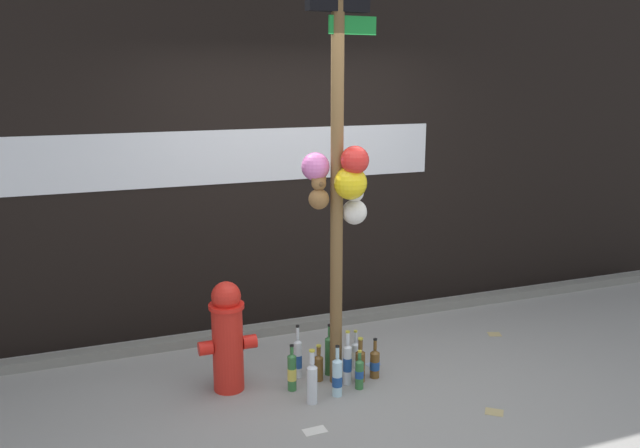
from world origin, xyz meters
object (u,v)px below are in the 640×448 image
(bottle_8, at_px, (337,377))
(bottle_3, at_px, (298,358))
(bottle_4, at_px, (360,364))
(bottle_10, at_px, (330,354))
(bottle_9, at_px, (375,363))
(bottle_7, at_px, (312,381))
(bottle_5, at_px, (359,373))
(memorial_post, at_px, (340,151))
(bottle_0, at_px, (319,366))
(bottle_6, at_px, (347,363))
(bottle_1, at_px, (355,354))
(bottle_2, at_px, (292,372))
(fire_hydrant, at_px, (227,336))

(bottle_8, bearing_deg, bottle_3, 114.37)
(bottle_4, xyz_separation_m, bottle_10, (-0.17, 0.19, 0.03))
(bottle_10, bearing_deg, bottle_9, -29.14)
(bottle_3, xyz_separation_m, bottle_7, (-0.04, -0.41, 0.01))
(bottle_5, bearing_deg, memorial_post, 124.56)
(bottle_0, distance_m, bottle_3, 0.17)
(bottle_6, bearing_deg, bottle_10, 108.74)
(bottle_1, distance_m, bottle_10, 0.24)
(bottle_4, xyz_separation_m, bottle_9, (0.13, 0.02, -0.03))
(bottle_7, height_order, bottle_9, bottle_7)
(bottle_2, bearing_deg, memorial_post, -0.16)
(bottle_4, distance_m, bottle_6, 0.11)
(bottle_4, relative_size, bottle_10, 0.85)
(fire_hydrant, distance_m, bottle_10, 0.81)
(bottle_7, bearing_deg, bottle_6, 27.00)
(memorial_post, relative_size, bottle_2, 8.53)
(memorial_post, height_order, bottle_10, memorial_post)
(bottle_3, distance_m, bottle_10, 0.24)
(memorial_post, distance_m, bottle_10, 1.56)
(memorial_post, distance_m, bottle_1, 1.63)
(fire_hydrant, height_order, bottle_2, fire_hydrant)
(bottle_5, xyz_separation_m, bottle_8, (-0.19, -0.04, 0.02))
(bottle_9, relative_size, bottle_10, 0.77)
(memorial_post, bearing_deg, bottle_2, 179.84)
(bottle_0, bearing_deg, bottle_4, -23.53)
(bottle_5, distance_m, bottle_6, 0.12)
(memorial_post, distance_m, bottle_9, 1.63)
(fire_hydrant, relative_size, bottle_9, 2.61)
(bottle_7, bearing_deg, bottle_5, 11.11)
(bottle_1, height_order, bottle_6, bottle_6)
(fire_hydrant, height_order, bottle_5, fire_hydrant)
(bottle_6, bearing_deg, bottle_1, 54.21)
(bottle_1, bearing_deg, bottle_8, -129.58)
(bottle_0, height_order, bottle_10, bottle_10)
(bottle_4, bearing_deg, bottle_0, 156.47)
(bottle_7, bearing_deg, bottle_10, 53.12)
(bottle_8, bearing_deg, bottle_7, -169.72)
(bottle_0, bearing_deg, bottle_1, 15.98)
(bottle_6, bearing_deg, fire_hydrant, 164.29)
(bottle_3, distance_m, bottle_5, 0.49)
(bottle_10, bearing_deg, bottle_0, -150.19)
(memorial_post, distance_m, bottle_0, 1.61)
(fire_hydrant, relative_size, bottle_7, 2.05)
(bottle_8, bearing_deg, bottle_4, 30.41)
(bottle_6, xyz_separation_m, bottle_8, (-0.14, -0.14, -0.02))
(bottle_3, relative_size, bottle_10, 1.02)
(bottle_1, height_order, bottle_8, bottle_8)
(bottle_5, bearing_deg, bottle_7, -168.89)
(bottle_7, bearing_deg, fire_hydrant, 140.45)
(memorial_post, relative_size, bottle_0, 10.59)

